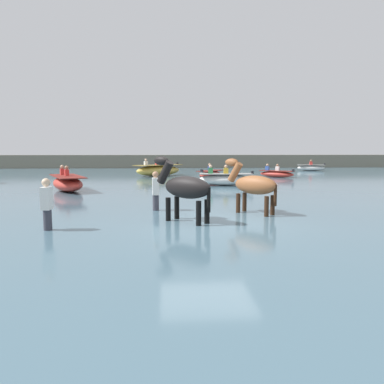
% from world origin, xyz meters
% --- Properties ---
extents(ground_plane, '(120.00, 120.00, 0.00)m').
position_xyz_m(ground_plane, '(0.00, 0.00, 0.00)').
color(ground_plane, '#84755B').
extents(water_surface, '(90.00, 90.00, 0.38)m').
position_xyz_m(water_surface, '(0.00, 10.00, 0.19)').
color(water_surface, '#476675').
rests_on(water_surface, ground).
extents(horse_lead_black, '(1.67, 1.58, 2.13)m').
position_xyz_m(horse_lead_black, '(-0.58, 0.19, 1.26)').
color(horse_lead_black, black).
rests_on(horse_lead_black, ground).
extents(horse_trailing_chestnut, '(1.52, 1.58, 2.04)m').
position_xyz_m(horse_trailing_chestnut, '(1.55, 1.35, 1.20)').
color(horse_trailing_chestnut, brown).
rests_on(horse_trailing_chestnut, ground).
extents(boat_distant_west, '(3.10, 1.44, 1.14)m').
position_xyz_m(boat_distant_west, '(2.19, 10.30, 0.72)').
color(boat_distant_west, silver).
rests_on(boat_distant_west, water_surface).
extents(boat_near_starboard, '(2.27, 2.81, 1.02)m').
position_xyz_m(boat_near_starboard, '(2.01, 15.65, 0.65)').
color(boat_near_starboard, '#BC382D').
rests_on(boat_near_starboard, water_surface).
extents(boat_mid_channel, '(2.55, 3.71, 1.19)m').
position_xyz_m(boat_mid_channel, '(-5.75, 8.23, 0.74)').
color(boat_mid_channel, '#BC382D').
rests_on(boat_mid_channel, water_surface).
extents(boat_far_inshore, '(2.66, 1.37, 1.05)m').
position_xyz_m(boat_far_inshore, '(12.61, 24.21, 0.67)').
color(boat_far_inshore, silver).
rests_on(boat_far_inshore, water_surface).
extents(boat_near_port, '(3.92, 3.50, 1.31)m').
position_xyz_m(boat_near_port, '(-1.64, 18.25, 0.80)').
color(boat_near_port, gold).
rests_on(boat_near_port, water_surface).
extents(boat_mid_outer, '(2.43, 2.25, 0.95)m').
position_xyz_m(boat_mid_outer, '(6.86, 16.28, 0.63)').
color(boat_mid_outer, '#BC382D').
rests_on(boat_mid_outer, water_surface).
extents(person_onlooker_left, '(0.23, 0.34, 1.63)m').
position_xyz_m(person_onlooker_left, '(-1.41, 2.14, 0.87)').
color(person_onlooker_left, '#383842').
rests_on(person_onlooker_left, ground).
extents(person_wading_close, '(0.22, 0.33, 1.63)m').
position_xyz_m(person_wading_close, '(-3.92, -0.62, 0.87)').
color(person_wading_close, '#383842').
rests_on(person_wading_close, ground).
extents(far_shoreline, '(80.00, 2.40, 1.80)m').
position_xyz_m(far_shoreline, '(0.00, 32.09, 0.90)').
color(far_shoreline, '#706B5B').
rests_on(far_shoreline, ground).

